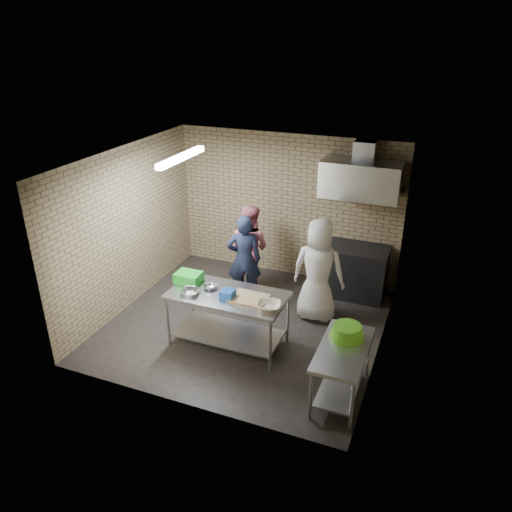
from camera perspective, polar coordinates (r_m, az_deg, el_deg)
The scene contains 25 objects.
floor at distance 8.07m, azimuth -1.20°, elevation -7.86°, with size 4.20×4.20×0.00m, color black.
ceiling at distance 6.98m, azimuth -1.40°, elevation 11.07°, with size 4.20×4.20×0.00m, color black.
back_wall at distance 9.16m, azimuth 3.63°, elevation 5.68°, with size 4.20×0.06×2.70m, color #8F7959.
front_wall at distance 5.85m, azimuth -9.02°, elevation -6.59°, with size 4.20×0.06×2.70m, color #8F7959.
left_wall at distance 8.41m, azimuth -14.59°, elevation 3.07°, with size 0.06×4.00×2.70m, color #8F7959.
right_wall at distance 6.95m, azimuth 14.86°, elevation -1.77°, with size 0.06×4.00×2.70m, color #8F7959.
prep_table at distance 7.41m, azimuth -3.24°, elevation -7.29°, with size 1.72×0.86×0.86m, color #ACADB3.
side_counter at distance 6.57m, azimuth 9.84°, elevation -13.05°, with size 0.60×1.20×0.75m, color silver.
stove at distance 8.90m, azimuth 11.01°, elevation -1.67°, with size 1.20×0.70×0.90m, color black.
range_hood at distance 8.35m, azimuth 12.01°, elevation 8.64°, with size 1.30×0.60×0.60m, color silver.
hood_duct at distance 8.38m, azimuth 12.49°, elevation 11.85°, with size 0.35×0.30×0.30m, color #A5A8AD.
wall_shelf at distance 8.54m, azimuth 14.13°, elevation 7.53°, with size 0.80×0.20×0.04m, color #3F2B19.
fluorescent_fixture at distance 7.43m, azimuth -8.64°, elevation 11.20°, with size 0.10×1.25×0.08m, color white.
green_crate at distance 7.53m, azimuth -7.79°, elevation -2.46°, with size 0.38×0.29×0.15m, color green.
blue_tub at distance 7.06m, azimuth -3.31°, elevation -4.41°, with size 0.19×0.19×0.12m, color #174EAF.
cutting_board at distance 7.04m, azimuth -0.80°, elevation -4.90°, with size 0.52×0.40×0.03m, color tan.
mixing_bowl_a at distance 7.22m, azimuth -7.61°, elevation -4.14°, with size 0.27×0.27×0.07m, color silver.
mixing_bowl_b at distance 7.33m, azimuth -5.30°, elevation -3.56°, with size 0.20×0.20×0.06m, color silver.
ceramic_bowl at distance 6.81m, azimuth 1.51°, elevation -5.77°, with size 0.33×0.33×0.08m, color beige.
green_basin at distance 6.51m, azimuth 10.47°, elevation -8.54°, with size 0.46×0.46×0.17m, color #59C626, non-canonical shape.
bottle_red at distance 8.54m, azimuth 12.55°, elevation 8.47°, with size 0.07×0.07×0.18m, color #B22619.
bottle_green at distance 8.50m, azimuth 15.21°, elevation 7.99°, with size 0.06×0.06×0.15m, color green.
man_navy at distance 8.36m, azimuth -1.38°, elevation -0.40°, with size 0.58×0.38×1.59m, color #151935.
woman_pink at distance 8.78m, azimuth -0.82°, elevation 0.96°, with size 0.78×0.61×1.60m, color #C6697B.
woman_white at distance 7.90m, azimuth 7.21°, elevation -1.66°, with size 0.84×0.55×1.72m, color silver.
Camera 1 is at (2.67, -6.22, 4.40)m, focal length 34.65 mm.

